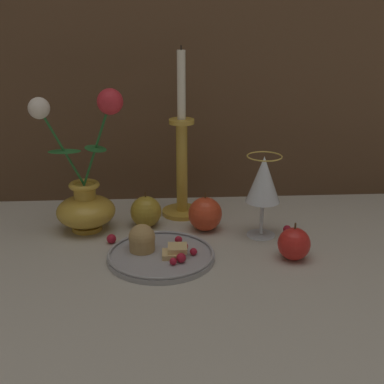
{
  "coord_description": "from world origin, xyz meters",
  "views": [
    {
      "loc": [
        -0.05,
        -1.02,
        0.48
      ],
      "look_at": [
        0.02,
        0.03,
        0.1
      ],
      "focal_mm": 50.0,
      "sensor_mm": 36.0,
      "label": 1
    }
  ],
  "objects_px": {
    "vase": "(86,193)",
    "wine_glass": "(263,182)",
    "candlestick": "(184,163)",
    "apple_near_glass": "(294,244)",
    "apple_beside_vase": "(146,212)",
    "plate_with_pastries": "(157,252)",
    "apple_at_table_edge": "(205,214)"
  },
  "relations": [
    {
      "from": "candlestick",
      "to": "apple_near_glass",
      "type": "distance_m",
      "value": 0.34
    },
    {
      "from": "vase",
      "to": "apple_at_table_edge",
      "type": "height_order",
      "value": "vase"
    },
    {
      "from": "vase",
      "to": "wine_glass",
      "type": "relative_size",
      "value": 1.74
    },
    {
      "from": "plate_with_pastries",
      "to": "apple_near_glass",
      "type": "distance_m",
      "value": 0.27
    },
    {
      "from": "apple_beside_vase",
      "to": "vase",
      "type": "bearing_deg",
      "value": -175.03
    },
    {
      "from": "vase",
      "to": "wine_glass",
      "type": "xyz_separation_m",
      "value": [
        0.38,
        -0.05,
        0.03
      ]
    },
    {
      "from": "apple_near_glass",
      "to": "vase",
      "type": "bearing_deg",
      "value": 158.12
    },
    {
      "from": "candlestick",
      "to": "apple_at_table_edge",
      "type": "relative_size",
      "value": 4.49
    },
    {
      "from": "candlestick",
      "to": "apple_near_glass",
      "type": "height_order",
      "value": "candlestick"
    },
    {
      "from": "plate_with_pastries",
      "to": "apple_at_table_edge",
      "type": "height_order",
      "value": "apple_at_table_edge"
    },
    {
      "from": "candlestick",
      "to": "apple_near_glass",
      "type": "bearing_deg",
      "value": -50.71
    },
    {
      "from": "plate_with_pastries",
      "to": "apple_at_table_edge",
      "type": "relative_size",
      "value": 2.44
    },
    {
      "from": "apple_beside_vase",
      "to": "plate_with_pastries",
      "type": "bearing_deg",
      "value": -80.98
    },
    {
      "from": "vase",
      "to": "apple_near_glass",
      "type": "height_order",
      "value": "vase"
    },
    {
      "from": "vase",
      "to": "wine_glass",
      "type": "bearing_deg",
      "value": -8.06
    },
    {
      "from": "wine_glass",
      "to": "vase",
      "type": "bearing_deg",
      "value": 171.94
    },
    {
      "from": "candlestick",
      "to": "apple_beside_vase",
      "type": "bearing_deg",
      "value": -141.68
    },
    {
      "from": "wine_glass",
      "to": "apple_beside_vase",
      "type": "xyz_separation_m",
      "value": [
        -0.25,
        0.06,
        -0.09
      ]
    },
    {
      "from": "vase",
      "to": "apple_beside_vase",
      "type": "relative_size",
      "value": 3.81
    },
    {
      "from": "vase",
      "to": "apple_at_table_edge",
      "type": "relative_size",
      "value": 3.6
    },
    {
      "from": "vase",
      "to": "plate_with_pastries",
      "type": "relative_size",
      "value": 1.47
    },
    {
      "from": "vase",
      "to": "apple_beside_vase",
      "type": "xyz_separation_m",
      "value": [
        0.13,
        0.01,
        -0.05
      ]
    },
    {
      "from": "apple_at_table_edge",
      "to": "apple_near_glass",
      "type": "bearing_deg",
      "value": -43.45
    },
    {
      "from": "apple_beside_vase",
      "to": "candlestick",
      "type": "bearing_deg",
      "value": 38.32
    },
    {
      "from": "apple_at_table_edge",
      "to": "candlestick",
      "type": "bearing_deg",
      "value": 113.91
    },
    {
      "from": "wine_glass",
      "to": "apple_at_table_edge",
      "type": "height_order",
      "value": "wine_glass"
    },
    {
      "from": "wine_glass",
      "to": "candlestick",
      "type": "distance_m",
      "value": 0.21
    },
    {
      "from": "wine_glass",
      "to": "apple_near_glass",
      "type": "height_order",
      "value": "wine_glass"
    },
    {
      "from": "plate_with_pastries",
      "to": "apple_at_table_edge",
      "type": "distance_m",
      "value": 0.17
    },
    {
      "from": "plate_with_pastries",
      "to": "apple_near_glass",
      "type": "bearing_deg",
      "value": -3.93
    },
    {
      "from": "vase",
      "to": "apple_near_glass",
      "type": "bearing_deg",
      "value": -21.88
    },
    {
      "from": "vase",
      "to": "apple_near_glass",
      "type": "xyz_separation_m",
      "value": [
        0.42,
        -0.17,
        -0.05
      ]
    }
  ]
}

